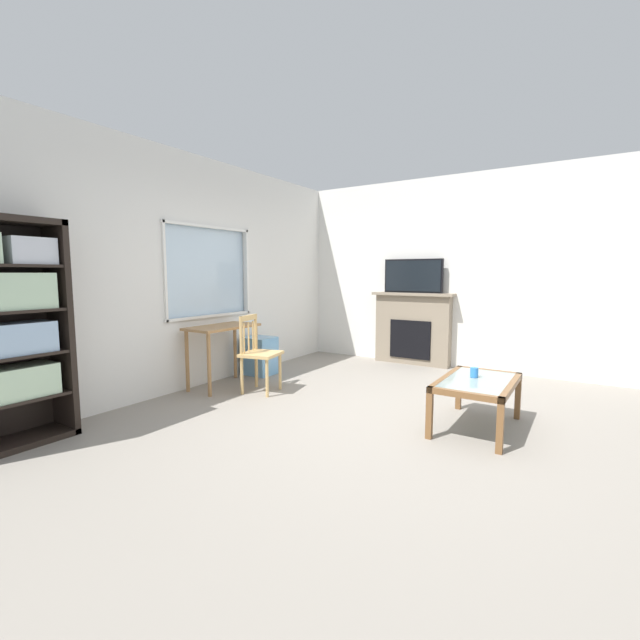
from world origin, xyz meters
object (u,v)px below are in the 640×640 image
coffee_table (477,387)px  sippy_cup (474,372)px  plastic_drawer_unit (259,356)px  bookshelf (1,327)px  tv (413,276)px  fireplace (412,328)px  wooden_chair (258,353)px  desk_under_window (223,336)px

coffee_table → sippy_cup: bearing=33.2°
plastic_drawer_unit → coffee_table: 3.04m
bookshelf → sippy_cup: bearing=-50.1°
plastic_drawer_unit → tv: tv is taller
fireplace → coffee_table: size_ratio=1.27×
tv → coffee_table: size_ratio=0.91×
tv → sippy_cup: bearing=-147.4°
wooden_chair → tv: size_ratio=1.00×
coffee_table → sippy_cup: (0.07, 0.05, 0.11)m
bookshelf → desk_under_window: size_ratio=2.04×
wooden_chair → coffee_table: 2.43m
tv → coffee_table: tv is taller
bookshelf → tv: size_ratio=2.02×
desk_under_window → sippy_cup: size_ratio=9.91×
bookshelf → plastic_drawer_unit: size_ratio=3.53×
wooden_chair → plastic_drawer_unit: bearing=40.1°
bookshelf → plastic_drawer_unit: bookshelf is taller
desk_under_window → tv: (2.48, -1.48, 0.72)m
coffee_table → sippy_cup: sippy_cup is taller
desk_under_window → coffee_table: size_ratio=0.91×
desk_under_window → sippy_cup: (0.28, -2.89, -0.13)m
plastic_drawer_unit → coffee_table: plastic_drawer_unit is taller
fireplace → sippy_cup: (-2.23, -1.41, -0.06)m
desk_under_window → sippy_cup: bearing=-84.5°
sippy_cup → plastic_drawer_unit: bearing=81.3°
fireplace → tv: 0.80m
fireplace → sippy_cup: bearing=-147.6°
bookshelf → fireplace: bearing=-18.5°
wooden_chair → fireplace: bearing=-21.5°
wooden_chair → sippy_cup: bearing=-84.7°
bookshelf → desk_under_window: bearing=-2.7°
tv → sippy_cup: size_ratio=10.01×
plastic_drawer_unit → desk_under_window: bearing=-176.1°
coffee_table → desk_under_window: bearing=94.0°
fireplace → coffee_table: (-2.30, -1.46, -0.17)m
desk_under_window → wooden_chair: size_ratio=0.99×
wooden_chair → plastic_drawer_unit: (0.67, 0.56, -0.21)m
coffee_table → sippy_cup: 0.14m
tv → wooden_chair: bearing=158.3°
fireplace → tv: tv is taller
bookshelf → plastic_drawer_unit: bearing=-1.1°
wooden_chair → fireplace: size_ratio=0.72×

